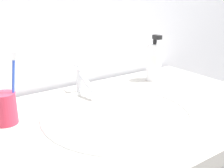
% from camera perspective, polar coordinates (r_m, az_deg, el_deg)
% --- Properties ---
extents(tiled_wall_back, '(2.28, 0.04, 2.40)m').
position_cam_1_polar(tiled_wall_back, '(1.08, -10.20, 15.62)').
color(tiled_wall_back, silver).
rests_on(tiled_wall_back, ground).
extents(sink_basin, '(0.47, 0.47, 0.13)m').
position_cam_1_polar(sink_basin, '(0.87, 1.15, -9.08)').
color(sink_basin, white).
rests_on(sink_basin, vanity_counter).
extents(faucet, '(0.02, 0.15, 0.10)m').
position_cam_1_polar(faucet, '(1.00, -6.23, 0.58)').
color(faucet, silver).
rests_on(faucet, sink_basin).
extents(toothbrush_cup, '(0.06, 0.06, 0.09)m').
position_cam_1_polar(toothbrush_cup, '(0.83, -20.97, -4.69)').
color(toothbrush_cup, '#D8334C').
rests_on(toothbrush_cup, vanity_counter).
extents(toothbrush_blue, '(0.03, 0.02, 0.20)m').
position_cam_1_polar(toothbrush_blue, '(0.80, -19.47, 0.24)').
color(toothbrush_blue, blue).
rests_on(toothbrush_blue, toothbrush_cup).
extents(soap_dispenser, '(0.06, 0.06, 0.19)m').
position_cam_1_polar(soap_dispenser, '(1.16, 8.53, 4.64)').
color(soap_dispenser, white).
rests_on(soap_dispenser, vanity_counter).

